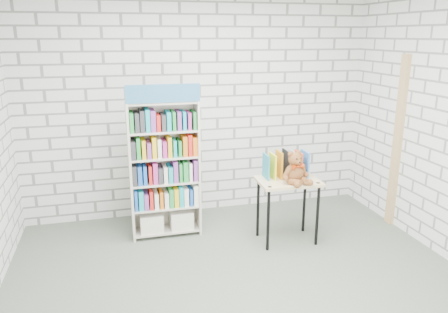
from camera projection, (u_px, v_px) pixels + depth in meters
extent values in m
plane|color=#525C4D|center=(244.00, 287.00, 4.15)|extent=(4.50, 4.50, 0.00)
cube|color=silver|center=(200.00, 108.00, 5.64)|extent=(4.50, 0.02, 2.80)
cube|color=silver|center=(383.00, 251.00, 1.91)|extent=(4.50, 0.02, 2.80)
cube|color=beige|center=(130.00, 172.00, 4.96)|extent=(0.03, 0.31, 1.61)
cube|color=beige|center=(197.00, 167.00, 5.15)|extent=(0.03, 0.31, 1.61)
cube|color=beige|center=(163.00, 166.00, 5.19)|extent=(0.80, 0.02, 1.61)
cube|color=teal|center=(163.00, 93.00, 4.67)|extent=(0.80, 0.02, 0.20)
cube|color=beige|center=(167.00, 229.00, 5.26)|extent=(0.75, 0.29, 0.02)
cube|color=beige|center=(166.00, 206.00, 5.17)|extent=(0.75, 0.29, 0.02)
cube|color=beige|center=(165.00, 181.00, 5.09)|extent=(0.75, 0.29, 0.02)
cube|color=beige|center=(164.00, 156.00, 5.01)|extent=(0.75, 0.29, 0.02)
cube|color=beige|center=(163.00, 131.00, 4.93)|extent=(0.75, 0.29, 0.02)
cube|color=beige|center=(162.00, 102.00, 4.84)|extent=(0.75, 0.29, 0.02)
cube|color=silver|center=(151.00, 222.00, 5.18)|extent=(0.27, 0.25, 0.21)
cube|color=silver|center=(181.00, 219.00, 5.27)|extent=(0.27, 0.25, 0.21)
cube|color=orange|center=(166.00, 197.00, 5.13)|extent=(0.75, 0.25, 0.21)
cube|color=#BF338C|center=(165.00, 172.00, 5.05)|extent=(0.75, 0.25, 0.21)
cube|color=#19A5B2|center=(164.00, 147.00, 4.97)|extent=(0.75, 0.25, 0.21)
cube|color=white|center=(163.00, 120.00, 4.89)|extent=(0.75, 0.25, 0.21)
cube|color=#DEC485|center=(288.00, 181.00, 4.91)|extent=(0.70, 0.49, 0.03)
cylinder|color=black|center=(268.00, 220.00, 4.77)|extent=(0.03, 0.03, 0.71)
cylinder|color=black|center=(258.00, 208.00, 5.12)|extent=(0.03, 0.03, 0.71)
cylinder|color=black|center=(317.00, 216.00, 4.90)|extent=(0.03, 0.03, 0.71)
cylinder|color=black|center=(304.00, 204.00, 5.24)|extent=(0.03, 0.03, 0.71)
cylinder|color=black|center=(270.00, 187.00, 4.68)|extent=(0.05, 0.05, 0.01)
cylinder|color=black|center=(318.00, 183.00, 4.80)|extent=(0.05, 0.05, 0.01)
cube|color=teal|center=(266.00, 166.00, 4.92)|extent=(0.02, 0.21, 0.29)
cube|color=yellow|center=(272.00, 166.00, 4.93)|extent=(0.02, 0.21, 0.29)
cube|color=orange|center=(279.00, 165.00, 4.95)|extent=(0.02, 0.21, 0.29)
cube|color=black|center=(285.00, 165.00, 4.97)|extent=(0.02, 0.21, 0.29)
cube|color=silver|center=(292.00, 164.00, 4.99)|extent=(0.02, 0.21, 0.29)
cube|color=#E75028|center=(298.00, 164.00, 5.00)|extent=(0.02, 0.21, 0.29)
cube|color=#3779CF|center=(304.00, 164.00, 5.02)|extent=(0.02, 0.21, 0.29)
ellipsoid|color=brown|center=(294.00, 173.00, 4.80)|extent=(0.21, 0.18, 0.21)
sphere|color=brown|center=(295.00, 159.00, 4.75)|extent=(0.15, 0.15, 0.15)
sphere|color=brown|center=(290.00, 154.00, 4.73)|extent=(0.06, 0.06, 0.06)
sphere|color=brown|center=(299.00, 153.00, 4.78)|extent=(0.06, 0.06, 0.06)
sphere|color=brown|center=(298.00, 162.00, 4.71)|extent=(0.06, 0.06, 0.06)
sphere|color=black|center=(297.00, 159.00, 4.68)|extent=(0.02, 0.02, 0.02)
sphere|color=black|center=(301.00, 158.00, 4.71)|extent=(0.02, 0.02, 0.02)
sphere|color=black|center=(300.00, 162.00, 4.68)|extent=(0.02, 0.02, 0.02)
cylinder|color=brown|center=(287.00, 172.00, 4.73)|extent=(0.11, 0.08, 0.15)
cylinder|color=brown|center=(303.00, 170.00, 4.82)|extent=(0.11, 0.10, 0.15)
sphere|color=brown|center=(286.00, 178.00, 4.72)|extent=(0.06, 0.06, 0.06)
sphere|color=brown|center=(306.00, 175.00, 4.84)|extent=(0.06, 0.06, 0.06)
cylinder|color=brown|center=(295.00, 182.00, 4.70)|extent=(0.14, 0.17, 0.08)
cylinder|color=brown|center=(304.00, 181.00, 4.76)|extent=(0.08, 0.16, 0.08)
sphere|color=brown|center=(297.00, 185.00, 4.63)|extent=(0.07, 0.07, 0.07)
sphere|color=brown|center=(310.00, 182.00, 4.71)|extent=(0.07, 0.07, 0.07)
cone|color=#B3330B|center=(295.00, 167.00, 4.71)|extent=(0.07, 0.07, 0.06)
cone|color=#B3330B|center=(301.00, 166.00, 4.74)|extent=(0.07, 0.07, 0.06)
sphere|color=#B3330B|center=(298.00, 167.00, 4.72)|extent=(0.03, 0.03, 0.03)
cube|color=tan|center=(397.00, 143.00, 5.29)|extent=(0.05, 0.12, 2.10)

